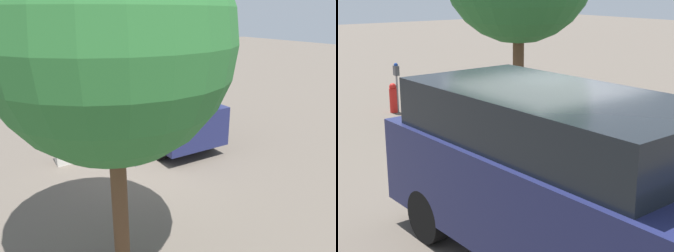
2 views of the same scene
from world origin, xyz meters
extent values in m
plane|color=#60564C|center=(0.00, 0.00, 0.00)|extent=(80.00, 80.00, 0.00)
cylinder|color=gray|center=(-0.09, 0.38, 0.59)|extent=(0.05, 0.05, 1.18)
cube|color=#47474C|center=(-0.09, 0.38, 1.31)|extent=(0.21, 0.13, 0.26)
sphere|color=navy|center=(-0.09, 0.38, 1.46)|extent=(0.11, 0.11, 0.11)
cylinder|color=gray|center=(-6.84, 0.67, 0.51)|extent=(0.05, 0.05, 1.01)
cube|color=#47474C|center=(-6.84, 0.67, 1.14)|extent=(0.21, 0.13, 0.26)
sphere|color=navy|center=(-6.84, 0.67, 1.29)|extent=(0.11, 0.11, 0.11)
cube|color=navy|center=(1.60, -1.29, 0.95)|extent=(4.87, 2.19, 1.17)
cube|color=black|center=(1.48, -1.30, 1.85)|extent=(3.90, 2.00, 0.62)
cylinder|color=black|center=(0.08, -0.45, 0.37)|extent=(0.74, 0.27, 0.73)
cylinder|color=black|center=(0.14, -2.23, 0.37)|extent=(0.74, 0.27, 0.73)
cylinder|color=#513823|center=(-3.50, 2.17, 1.28)|extent=(0.26, 0.26, 2.56)
cylinder|color=red|center=(-6.89, 0.56, 0.33)|extent=(0.21, 0.21, 0.66)
sphere|color=red|center=(-6.89, 0.56, 0.71)|extent=(0.18, 0.18, 0.18)
camera|label=1|loc=(-7.86, 3.77, 4.14)|focal=35.00mm
camera|label=2|loc=(5.79, -5.22, 3.32)|focal=55.00mm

